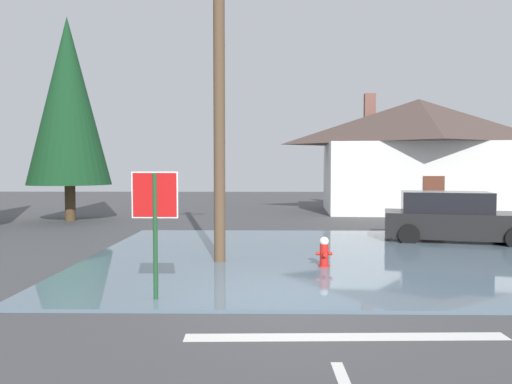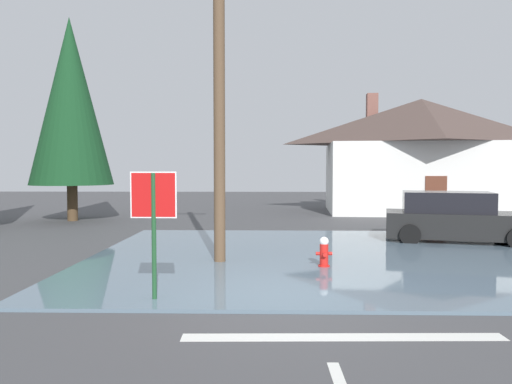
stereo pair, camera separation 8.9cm
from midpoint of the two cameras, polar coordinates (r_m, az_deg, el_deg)
The scene contains 9 objects.
ground_plane at distance 8.73m, azimuth 3.21°, elevation -12.96°, with size 80.00×80.00×0.10m, color #424244.
flood_puddle at distance 12.67m, azimuth 9.16°, elevation -7.66°, with size 12.65×9.82×0.06m, color slate.
lane_stop_bar at distance 6.89m, azimuth 10.47°, elevation -16.87°, with size 4.46×0.30×0.01m, color silver.
stop_sign_near at distance 8.29m, azimuth -12.44°, elevation -2.02°, with size 0.80×0.08×2.28m.
fire_hydrant at distance 11.11m, azimuth 8.03°, elevation -7.35°, with size 0.38×0.32×0.75m.
utility_pole at distance 11.79m, azimuth -4.73°, elevation 15.95°, with size 1.60×0.28×9.65m.
house at distance 26.88m, azimuth 18.95°, elevation 4.41°, with size 10.95×7.12×6.57m.
parked_car at distance 16.15m, azimuth 22.66°, elevation -2.95°, with size 4.68×2.82×1.61m.
pine_tree_tall_left at distance 22.84m, azimuth -21.90°, elevation 10.14°, with size 3.62×3.62×9.05m.
Camera 1 is at (-0.39, -8.40, 2.32)m, focal length 33.01 mm.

